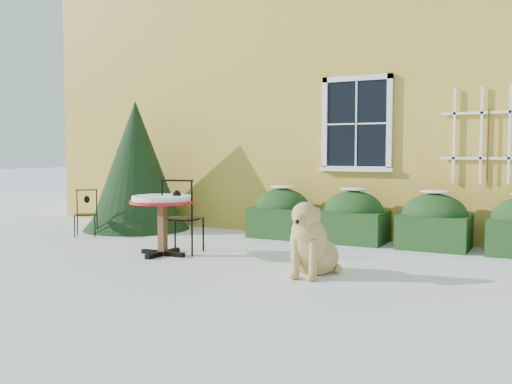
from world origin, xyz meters
The scene contains 8 objects.
ground centered at (0.00, 0.00, 0.00)m, with size 80.00×80.00×0.00m, color white.
house centered at (0.00, 7.00, 3.22)m, with size 12.40×8.40×6.40m.
hedge_row centered at (1.65, 2.55, 0.40)m, with size 4.95×0.80×0.91m.
evergreen_shrub centered at (-3.24, 2.15, 1.00)m, with size 2.05×2.05×2.48m.
bistro_table centered at (-1.05, 0.10, 0.72)m, with size 0.93×0.93×0.87m.
patio_chair_near centered at (-0.89, 0.36, 0.55)m, with size 0.59×0.58×1.10m.
patio_chair_far centered at (-3.44, 1.02, 0.41)m, with size 0.51×0.51×0.82m.
dog centered at (1.36, -0.15, 0.38)m, with size 0.63×1.05×0.94m.
Camera 1 is at (3.98, -6.47, 1.49)m, focal length 40.00 mm.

